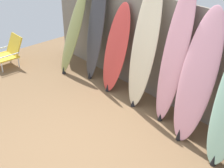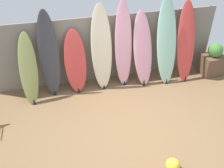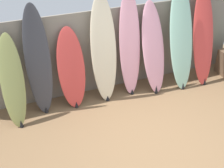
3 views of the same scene
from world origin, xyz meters
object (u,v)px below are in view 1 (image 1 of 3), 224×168
(surfboard_charcoal_1, at_px, (96,26))
(beach_chair, at_px, (9,51))
(surfboard_olive_0, at_px, (73,32))
(surfboard_pink_5, at_px, (197,78))
(surfboard_pink_4, at_px, (175,55))
(surfboard_red_2, at_px, (116,49))
(surfboard_cream_3, at_px, (144,45))

(surfboard_charcoal_1, height_order, beach_chair, surfboard_charcoal_1)
(surfboard_olive_0, distance_m, surfboard_pink_5, 2.89)
(surfboard_charcoal_1, xyz_separation_m, surfboard_pink_4, (1.87, -0.01, 0.04))
(surfboard_red_2, relative_size, beach_chair, 2.52)
(surfboard_charcoal_1, distance_m, surfboard_pink_5, 2.37)
(surfboard_red_2, height_order, surfboard_pink_5, surfboard_pink_5)
(surfboard_olive_0, distance_m, surfboard_red_2, 1.14)
(surfboard_pink_4, xyz_separation_m, beach_chair, (-3.49, -1.07, -0.77))
(surfboard_red_2, relative_size, surfboard_pink_5, 0.84)
(surfboard_cream_3, bearing_deg, surfboard_pink_4, 3.40)
(surfboard_red_2, bearing_deg, surfboard_cream_3, -0.45)
(surfboard_pink_5, height_order, beach_chair, surfboard_pink_5)
(surfboard_cream_3, distance_m, surfboard_pink_4, 0.58)
(surfboard_cream_3, distance_m, beach_chair, 3.18)
(surfboard_charcoal_1, bearing_deg, surfboard_red_2, -3.81)
(surfboard_cream_3, relative_size, surfboard_pink_5, 1.13)
(surfboard_olive_0, height_order, surfboard_pink_4, surfboard_pink_4)
(surfboard_pink_4, xyz_separation_m, surfboard_pink_5, (0.50, -0.10, -0.15))
(surfboard_olive_0, bearing_deg, surfboard_pink_4, 3.63)
(surfboard_red_2, height_order, beach_chair, surfboard_red_2)
(surfboard_olive_0, xyz_separation_m, surfboard_charcoal_1, (0.52, 0.16, 0.23))
(surfboard_olive_0, xyz_separation_m, beach_chair, (-1.10, -0.92, -0.50))
(surfboard_olive_0, relative_size, surfboard_pink_5, 0.87)
(surfboard_pink_5, bearing_deg, surfboard_cream_3, 176.29)
(surfboard_olive_0, relative_size, surfboard_cream_3, 0.77)
(surfboard_cream_3, distance_m, surfboard_pink_5, 1.09)
(surfboard_pink_4, bearing_deg, surfboard_cream_3, -176.60)
(surfboard_pink_4, relative_size, beach_chair, 3.45)
(surfboard_olive_0, distance_m, surfboard_charcoal_1, 0.59)
(surfboard_olive_0, distance_m, beach_chair, 1.52)
(surfboard_cream_3, height_order, beach_chair, surfboard_cream_3)
(surfboard_cream_3, bearing_deg, beach_chair, -160.43)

